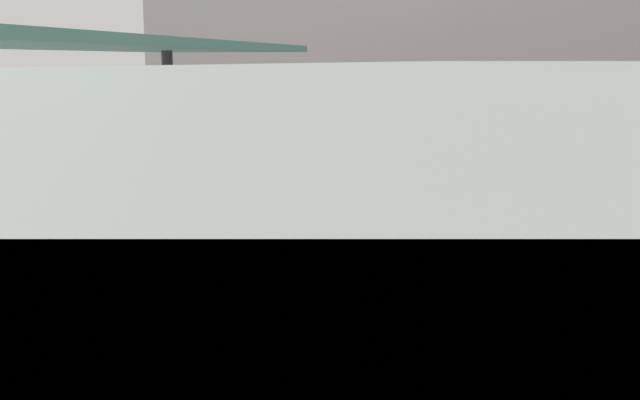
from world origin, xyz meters
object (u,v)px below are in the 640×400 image
commuter_train (334,177)px  platform_sign (443,141)px  litter_bin (499,245)px  platform_bench (553,262)px

commuter_train → platform_sign: bearing=-27.0°
platform_sign → litter_bin: platform_sign is taller
platform_bench → commuter_train: bearing=128.3°
commuter_train → platform_bench: 6.45m
platform_sign → litter_bin: (1.04, -2.76, -1.22)m
commuter_train → platform_bench: commuter_train is taller
platform_bench → platform_sign: (-1.74, 3.91, 1.16)m
commuter_train → platform_bench: (3.99, -5.06, -0.26)m
platform_sign → litter_bin: 3.19m
platform_bench → litter_bin: size_ratio=1.75×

